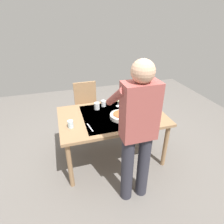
{
  "coord_description": "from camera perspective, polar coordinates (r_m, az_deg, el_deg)",
  "views": [
    {
      "loc": [
        0.67,
        2.21,
        2.06
      ],
      "look_at": [
        0.0,
        0.0,
        0.79
      ],
      "focal_mm": 30.33,
      "sensor_mm": 36.0,
      "label": 1
    }
  ],
  "objects": [
    {
      "name": "water_cup_far_right",
      "position": [
        2.8,
        -4.59,
        1.82
      ],
      "size": [
        0.08,
        0.08,
        0.1
      ],
      "primitive_type": "cylinder",
      "color": "silver",
      "rests_on": "dining_table"
    },
    {
      "name": "dining_table",
      "position": [
        2.7,
        0.0,
        -2.29
      ],
      "size": [
        1.47,
        0.95,
        0.74
      ],
      "color": "#93704C",
      "rests_on": "ground_plane"
    },
    {
      "name": "person_server",
      "position": [
        1.97,
        7.71,
        -5.18
      ],
      "size": [
        0.42,
        0.61,
        1.69
      ],
      "color": "#2D2D38",
      "rests_on": "ground_plane"
    },
    {
      "name": "dinner_plate_near",
      "position": [
        2.79,
        7.22,
        0.41
      ],
      "size": [
        0.23,
        0.23,
        0.01
      ],
      "primitive_type": "cylinder",
      "color": "white",
      "rests_on": "dining_table"
    },
    {
      "name": "water_cup_near_right",
      "position": [
        2.89,
        -2.59,
        2.61
      ],
      "size": [
        0.07,
        0.07,
        0.09
      ],
      "primitive_type": "cylinder",
      "color": "silver",
      "rests_on": "dining_table"
    },
    {
      "name": "water_cup_near_left",
      "position": [
        2.43,
        -12.39,
        -3.57
      ],
      "size": [
        0.07,
        0.07,
        0.1
      ],
      "primitive_type": "cylinder",
      "color": "silver",
      "rests_on": "dining_table"
    },
    {
      "name": "table_knife",
      "position": [
        2.41,
        -6.67,
        -4.63
      ],
      "size": [
        0.05,
        0.2,
        0.0
      ],
      "primitive_type": "cube",
      "rotation": [
        0.0,
        0.0,
        0.17
      ],
      "color": "silver",
      "rests_on": "dining_table"
    },
    {
      "name": "wine_glass_left",
      "position": [
        2.86,
        1.87,
        3.62
      ],
      "size": [
        0.07,
        0.07,
        0.15
      ],
      "color": "white",
      "rests_on": "dining_table"
    },
    {
      "name": "table_fork",
      "position": [
        3.03,
        3.5,
        2.98
      ],
      "size": [
        0.02,
        0.18,
        0.0
      ],
      "primitive_type": "cube",
      "rotation": [
        0.0,
        0.0,
        0.04
      ],
      "color": "silver",
      "rests_on": "dining_table"
    },
    {
      "name": "wine_glass_right",
      "position": [
        2.69,
        11.61,
        1.34
      ],
      "size": [
        0.07,
        0.07,
        0.15
      ],
      "color": "white",
      "rests_on": "dining_table"
    },
    {
      "name": "chair_near",
      "position": [
        3.46,
        -7.65,
        2.28
      ],
      "size": [
        0.4,
        0.4,
        0.91
      ],
      "color": "brown",
      "rests_on": "ground_plane"
    },
    {
      "name": "water_cup_far_left",
      "position": [
        2.59,
        11.3,
        -1.05
      ],
      "size": [
        0.08,
        0.08,
        0.11
      ],
      "primitive_type": "cylinder",
      "color": "silver",
      "rests_on": "dining_table"
    },
    {
      "name": "ground_plane",
      "position": [
        3.09,
        0.0,
        -12.9
      ],
      "size": [
        6.0,
        6.0,
        0.0
      ],
      "primitive_type": "plane",
      "color": "#66605B"
    },
    {
      "name": "serving_bowl_pasta",
      "position": [
        2.58,
        2.7,
        -1.14
      ],
      "size": [
        0.3,
        0.3,
        0.07
      ],
      "color": "white",
      "rests_on": "dining_table"
    },
    {
      "name": "wine_bottle",
      "position": [
        3.13,
        8.7,
        5.73
      ],
      "size": [
        0.07,
        0.07,
        0.3
      ],
      "color": "black",
      "rests_on": "dining_table"
    }
  ]
}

